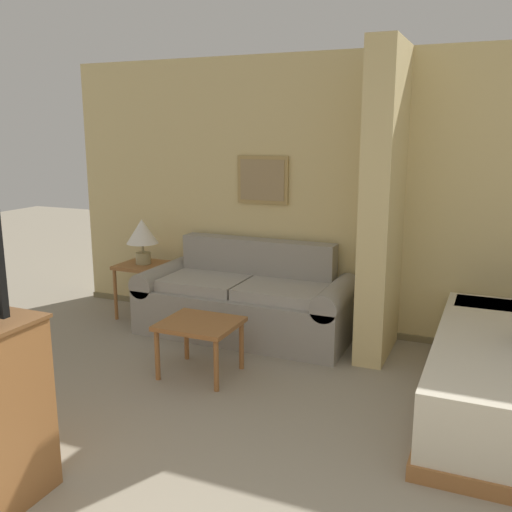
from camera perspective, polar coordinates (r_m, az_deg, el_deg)
wall_back at (r=5.32m, az=13.03°, el=5.57°), size 6.67×0.16×2.60m
wall_partition_pillar at (r=4.87m, az=12.58°, el=5.05°), size 0.24×0.78×2.60m
couch at (r=5.42m, az=-1.01°, el=-4.54°), size 2.01×0.84×0.87m
coffee_table at (r=4.53m, az=-5.64°, el=-7.25°), size 0.59×0.53×0.44m
side_table at (r=5.99m, az=-11.15°, el=-1.57°), size 0.48×0.48×0.56m
table_lamp at (r=5.91m, az=-11.31°, el=2.18°), size 0.32×0.32×0.46m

